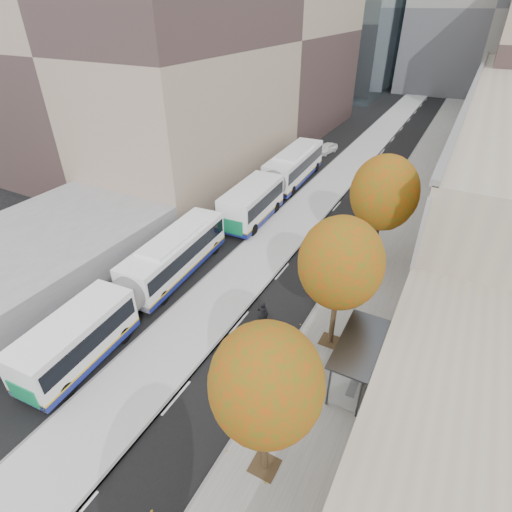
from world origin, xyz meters
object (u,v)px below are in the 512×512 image
Objects in this scene: cyclist at (262,321)px; distant_car at (326,148)px; bus_shelter at (363,351)px; bus_far at (278,180)px; bus_near at (140,284)px.

distant_car is at bearing 91.29° from cyclist.
bus_far is at bearing 125.36° from bus_shelter.
cyclist is at bearing 170.74° from bus_shelter.
cyclist is (7.37, -17.57, -0.88)m from bus_far.
bus_far reaches higher than bus_shelter.
bus_far is (-13.14, 18.51, -0.48)m from bus_shelter.
cyclist is 0.63× the size of distant_car.
distant_car is at bearing 86.27° from bus_near.
bus_shelter reaches higher than distant_car.
cyclist is (-5.76, 0.94, -1.35)m from bus_shelter.
bus_near is at bearing -77.69° from distant_car.
bus_shelter is 1.96× the size of cyclist.
bus_near is at bearing -178.82° from bus_shelter.
bus_shelter is at bearing -2.49° from bus_near.
bus_shelter is at bearing -57.24° from bus_far.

